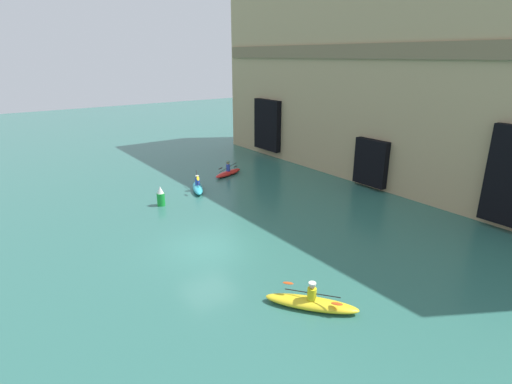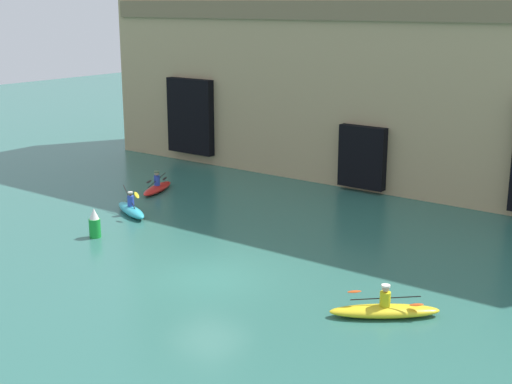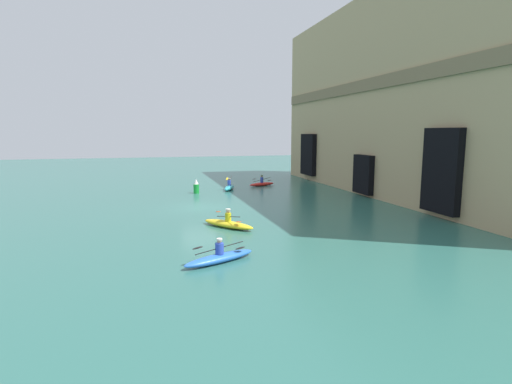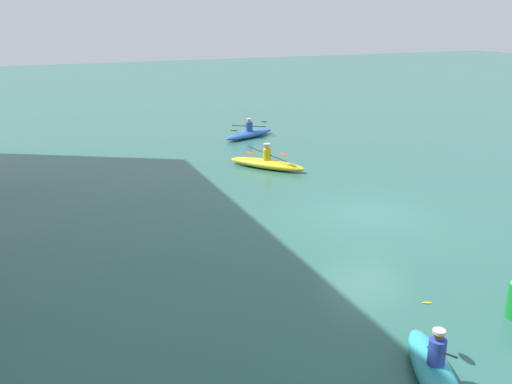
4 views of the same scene
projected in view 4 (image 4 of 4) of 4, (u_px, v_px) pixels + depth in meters
ground_plane at (368, 215)px, 18.50m from camera, size 120.00×120.00×0.00m
kayak_cyan at (435, 372)px, 10.10m from camera, size 2.87×1.74×1.27m
kayak_blue at (249, 133)px, 29.65m from camera, size 1.97×3.31×1.01m
kayak_yellow at (267, 163)px, 23.92m from camera, size 3.20×2.76×1.06m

